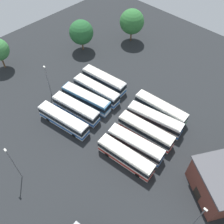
{
  "coord_description": "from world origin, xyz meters",
  "views": [
    {
      "loc": [
        23.12,
        -24.25,
        42.11
      ],
      "look_at": [
        -0.92,
        0.46,
        1.52
      ],
      "focal_mm": 38.95,
      "sensor_mm": 36.0,
      "label": 1
    }
  ],
  "objects_px": {
    "lamp_post_near_entrance": "(14,163)",
    "lamp_post_by_building": "(48,80)",
    "bus_row0_slot1": "(76,109)",
    "bus_row1_slot0": "(126,157)",
    "bus_row1_slot1": "(136,145)",
    "bus_row1_slot3": "(155,120)",
    "bus_row0_slot0": "(63,120)",
    "depot_building": "(222,184)",
    "lamp_post_mid_lot": "(198,218)",
    "bus_row0_slot2": "(86,99)",
    "bus_row0_slot3": "(96,91)",
    "bus_row1_slot2": "(146,131)",
    "bus_row0_slot4": "(104,81)",
    "tree_northeast": "(132,22)",
    "tree_north_edge": "(81,32)",
    "bus_row1_slot4": "(160,109)"
  },
  "relations": [
    {
      "from": "bus_row0_slot1",
      "to": "bus_row0_slot4",
      "type": "relative_size",
      "value": 0.98
    },
    {
      "from": "bus_row1_slot1",
      "to": "bus_row0_slot3",
      "type": "bearing_deg",
      "value": 163.18
    },
    {
      "from": "tree_northeast",
      "to": "bus_row1_slot2",
      "type": "bearing_deg",
      "value": -43.8
    },
    {
      "from": "bus_row0_slot0",
      "to": "bus_row0_slot2",
      "type": "xyz_separation_m",
      "value": [
        -1.14,
        7.44,
        0.0
      ]
    },
    {
      "from": "bus_row1_slot2",
      "to": "lamp_post_by_building",
      "type": "relative_size",
      "value": 1.44
    },
    {
      "from": "bus_row0_slot0",
      "to": "lamp_post_mid_lot",
      "type": "bearing_deg",
      "value": 2.3
    },
    {
      "from": "bus_row0_slot1",
      "to": "bus_row1_slot1",
      "type": "height_order",
      "value": "same"
    },
    {
      "from": "bus_row0_slot0",
      "to": "bus_row1_slot1",
      "type": "bearing_deg",
      "value": 21.89
    },
    {
      "from": "bus_row1_slot3",
      "to": "lamp_post_mid_lot",
      "type": "relative_size",
      "value": 1.47
    },
    {
      "from": "bus_row0_slot2",
      "to": "depot_building",
      "type": "bearing_deg",
      "value": 3.79
    },
    {
      "from": "bus_row0_slot1",
      "to": "bus_row0_slot0",
      "type": "bearing_deg",
      "value": -82.4
    },
    {
      "from": "depot_building",
      "to": "bus_row1_slot2",
      "type": "bearing_deg",
      "value": 178.84
    },
    {
      "from": "bus_row0_slot0",
      "to": "bus_row1_slot3",
      "type": "height_order",
      "value": "same"
    },
    {
      "from": "lamp_post_near_entrance",
      "to": "lamp_post_by_building",
      "type": "bearing_deg",
      "value": 128.95
    },
    {
      "from": "bus_row1_slot1",
      "to": "bus_row1_slot3",
      "type": "distance_m",
      "value": 7.63
    },
    {
      "from": "bus_row0_slot0",
      "to": "bus_row1_slot2",
      "type": "height_order",
      "value": "same"
    },
    {
      "from": "lamp_post_by_building",
      "to": "tree_north_edge",
      "type": "distance_m",
      "value": 19.3
    },
    {
      "from": "bus_row1_slot4",
      "to": "depot_building",
      "type": "xyz_separation_m",
      "value": [
        18.06,
        -7.27,
        1.27
      ]
    },
    {
      "from": "bus_row0_slot3",
      "to": "lamp_post_near_entrance",
      "type": "bearing_deg",
      "value": -77.89
    },
    {
      "from": "bus_row1_slot3",
      "to": "depot_building",
      "type": "bearing_deg",
      "value": -13.09
    },
    {
      "from": "bus_row0_slot0",
      "to": "bus_row0_slot1",
      "type": "bearing_deg",
      "value": 97.6
    },
    {
      "from": "bus_row0_slot0",
      "to": "bus_row0_slot1",
      "type": "xyz_separation_m",
      "value": [
        -0.52,
        3.91,
        -0.0
      ]
    },
    {
      "from": "tree_north_edge",
      "to": "tree_northeast",
      "type": "bearing_deg",
      "value": 62.13
    },
    {
      "from": "bus_row1_slot0",
      "to": "bus_row1_slot3",
      "type": "xyz_separation_m",
      "value": [
        -1.61,
        10.94,
        0.0
      ]
    },
    {
      "from": "bus_row0_slot0",
      "to": "lamp_post_near_entrance",
      "type": "relative_size",
      "value": 1.3
    },
    {
      "from": "bus_row0_slot0",
      "to": "bus_row1_slot0",
      "type": "distance_m",
      "value": 15.61
    },
    {
      "from": "bus_row0_slot0",
      "to": "depot_building",
      "type": "height_order",
      "value": "depot_building"
    },
    {
      "from": "bus_row1_slot1",
      "to": "bus_row1_slot3",
      "type": "height_order",
      "value": "same"
    },
    {
      "from": "lamp_post_mid_lot",
      "to": "lamp_post_by_building",
      "type": "height_order",
      "value": "lamp_post_by_building"
    },
    {
      "from": "bus_row0_slot2",
      "to": "bus_row1_slot1",
      "type": "height_order",
      "value": "same"
    },
    {
      "from": "bus_row0_slot2",
      "to": "lamp_post_near_entrance",
      "type": "distance_m",
      "value": 21.3
    },
    {
      "from": "bus_row0_slot3",
      "to": "bus_row1_slot1",
      "type": "bearing_deg",
      "value": -16.82
    },
    {
      "from": "bus_row1_slot0",
      "to": "tree_north_edge",
      "type": "xyz_separation_m",
      "value": [
        -33.45,
        18.62,
        3.72
      ]
    },
    {
      "from": "bus_row1_slot3",
      "to": "bus_row1_slot4",
      "type": "distance_m",
      "value": 3.41
    },
    {
      "from": "bus_row0_slot0",
      "to": "depot_building",
      "type": "bearing_deg",
      "value": 17.18
    },
    {
      "from": "bus_row0_slot1",
      "to": "bus_row1_slot0",
      "type": "distance_m",
      "value": 15.97
    },
    {
      "from": "lamp_post_by_building",
      "to": "bus_row1_slot4",
      "type": "bearing_deg",
      "value": 29.88
    },
    {
      "from": "bus_row1_slot1",
      "to": "tree_north_edge",
      "type": "xyz_separation_m",
      "value": [
        -33.01,
        15.22,
        3.72
      ]
    },
    {
      "from": "bus_row0_slot4",
      "to": "lamp_post_near_entrance",
      "type": "relative_size",
      "value": 1.27
    },
    {
      "from": "bus_row1_slot0",
      "to": "lamp_post_by_building",
      "type": "bearing_deg",
      "value": 177.36
    },
    {
      "from": "lamp_post_mid_lot",
      "to": "bus_row0_slot4",
      "type": "bearing_deg",
      "value": 158.23
    },
    {
      "from": "bus_row1_slot2",
      "to": "bus_row1_slot4",
      "type": "relative_size",
      "value": 0.99
    },
    {
      "from": "bus_row0_slot3",
      "to": "bus_row1_slot2",
      "type": "distance_m",
      "value": 15.79
    },
    {
      "from": "bus_row1_slot0",
      "to": "tree_northeast",
      "type": "distance_m",
      "value": 41.57
    },
    {
      "from": "bus_row1_slot0",
      "to": "lamp_post_mid_lot",
      "type": "distance_m",
      "value": 15.87
    },
    {
      "from": "bus_row0_slot3",
      "to": "bus_row1_slot3",
      "type": "distance_m",
      "value": 15.43
    },
    {
      "from": "bus_row1_slot1",
      "to": "bus_row1_slot3",
      "type": "relative_size",
      "value": 0.96
    },
    {
      "from": "bus_row0_slot2",
      "to": "bus_row1_slot3",
      "type": "bearing_deg",
      "value": 22.26
    },
    {
      "from": "bus_row0_slot2",
      "to": "bus_row0_slot4",
      "type": "distance_m",
      "value": 7.36
    },
    {
      "from": "lamp_post_near_entrance",
      "to": "bus_row0_slot4",
      "type": "bearing_deg",
      "value": 102.92
    }
  ]
}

